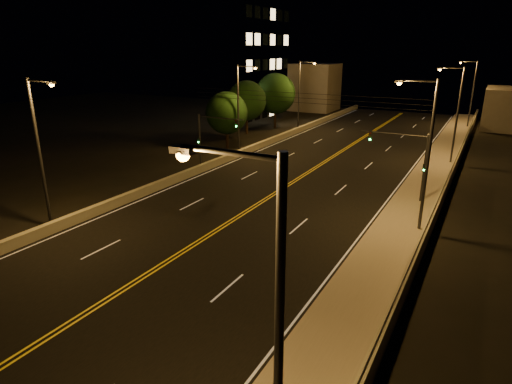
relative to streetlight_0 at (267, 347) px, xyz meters
The scene contains 23 objects.
road 22.75m from the streetlight_0, 121.55° to the left, with size 18.00×120.00×0.02m, color black.
sidewalk 19.58m from the streetlight_0, 92.25° to the left, with size 3.60×120.00×0.30m, color gray.
curb 19.76m from the streetlight_0, 97.90° to the left, with size 0.14×120.00×0.15m, color gray.
parapet_wall 19.42m from the streetlight_0, 87.22° to the left, with size 0.30×120.00×1.00m, color #A09D85.
jersey_barrier 28.48m from the streetlight_0, 137.84° to the left, with size 0.45×120.00×0.75m, color #A09D85.
distant_building_right 68.02m from the streetlight_0, 85.81° to the left, with size 6.00×10.00×5.95m, color gray.
distant_building_left 77.90m from the streetlight_0, 110.70° to the left, with size 8.00×8.00×8.74m, color gray.
parapet_rail 19.29m from the streetlight_0, 87.22° to the left, with size 0.06×0.06×120.00m, color black.
lane_markings 22.69m from the streetlight_0, 121.65° to the left, with size 17.32×116.00×0.00m.
streetlight_0 is the anchor object (origin of this frame).
streetlight_1 21.12m from the streetlight_0, 90.00° to the left, with size 2.55×0.28×9.80m.
streetlight_2 40.78m from the streetlight_0, 90.00° to the left, with size 2.55×0.28×9.80m.
streetlight_3 65.16m from the streetlight_0, 90.00° to the left, with size 2.55×0.28×9.80m.
streetlight_4 23.75m from the streetlight_0, 154.74° to the left, with size 2.55×0.28×9.80m.
streetlight_5 40.85m from the streetlight_0, 121.71° to the left, with size 2.55×0.28×9.80m.
streetlight_6 56.09m from the streetlight_0, 112.51° to the left, with size 2.55×0.28×9.80m.
traffic_signal_right 26.92m from the streetlight_0, 93.43° to the left, with size 5.11×0.31×5.51m.
traffic_signal_left 33.66m from the streetlight_0, 127.11° to the left, with size 5.11×0.31×5.51m.
overhead_wires 30.60m from the streetlight_0, 112.19° to the left, with size 22.00×0.03×0.83m.
building_tower 67.51m from the streetlight_0, 126.45° to the left, with size 24.00×15.00×30.19m.
tree_0 43.47m from the streetlight_0, 123.78° to the left, with size 4.96×4.96×6.73m.
tree_1 52.57m from the streetlight_0, 120.58° to the left, with size 5.42×5.42×7.34m.
tree_2 57.45m from the streetlight_0, 116.26° to the left, with size 5.95×5.95×8.07m.
Camera 1 is at (14.89, -5.36, 11.50)m, focal length 30.00 mm.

